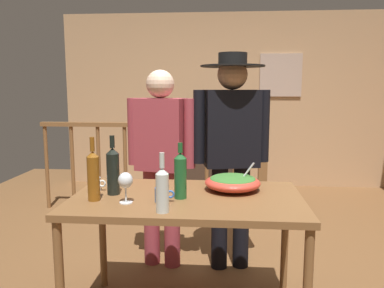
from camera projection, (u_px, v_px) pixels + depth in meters
The scene contains 17 objects.
ground_plane at pixel (231, 262), 3.28m from camera, with size 6.96×6.96×0.00m, color brown.
back_wall at pixel (229, 101), 5.73m from camera, with size 4.90×0.10×2.53m, color tan.
framed_picture at pixel (281, 75), 5.56m from camera, with size 0.60×0.03×0.61m, color tan.
stair_railing at pixel (184, 158), 4.52m from camera, with size 2.67×0.10×1.11m.
tv_console at pixel (210, 174), 5.56m from camera, with size 0.90×0.40×0.47m, color #38281E.
flat_screen_tv at pixel (210, 138), 5.45m from camera, with size 0.65×0.12×0.51m.
serving_table at pixel (187, 208), 2.37m from camera, with size 1.40×0.83×0.81m.
salad_bowl at pixel (233, 182), 2.49m from camera, with size 0.36×0.36×0.18m.
wine_glass at pixel (125, 182), 2.20m from camera, with size 0.08×0.08×0.18m.
wine_bottle_green at pixel (180, 175), 2.30m from camera, with size 0.07×0.07×0.34m.
wine_bottle_clear at pixel (162, 189), 2.04m from camera, with size 0.07×0.07×0.32m.
wine_bottle_dark at pixel (113, 170), 2.38m from camera, with size 0.08×0.08×0.37m.
wine_bottle_amber at pixel (93, 175), 2.25m from camera, with size 0.07×0.07×0.37m.
mug_white at pixel (95, 184), 2.48m from camera, with size 0.11×0.08×0.09m.
mug_blue at pixel (162, 195), 2.24m from camera, with size 0.12×0.08×0.08m.
person_standing_left at pixel (161, 153), 3.11m from camera, with size 0.56×0.29×1.60m.
person_standing_right at pixel (231, 141), 3.05m from camera, with size 0.60×0.50×1.73m.
Camera 1 is at (-0.07, -3.12, 1.47)m, focal length 36.24 mm.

